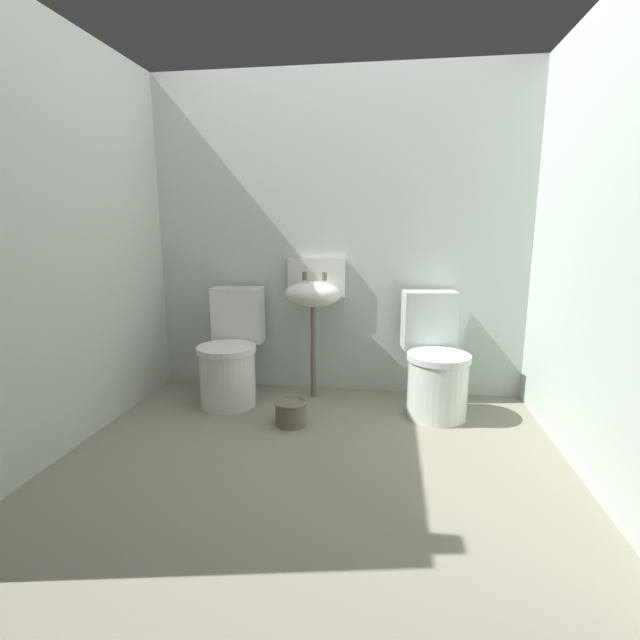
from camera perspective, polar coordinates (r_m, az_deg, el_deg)
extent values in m
cube|color=gray|center=(2.64, -0.91, -17.22)|extent=(3.08, 2.62, 0.08)
cube|color=#B4BEB6|center=(3.46, 2.14, 10.08)|extent=(3.08, 0.10, 2.28)
cube|color=#B8C0B3|center=(2.96, -28.53, 8.48)|extent=(0.10, 2.42, 2.28)
cube|color=#B0BEB5|center=(2.59, 31.71, 7.93)|extent=(0.10, 2.42, 2.28)
cylinder|color=silver|center=(3.31, -11.13, -6.98)|extent=(0.39, 0.39, 0.38)
cylinder|color=silver|center=(3.25, -11.28, -3.46)|extent=(0.41, 0.41, 0.04)
cube|color=silver|center=(3.49, -9.89, 0.65)|extent=(0.37, 0.19, 0.40)
cylinder|color=silver|center=(3.15, 14.03, -8.07)|extent=(0.43, 0.43, 0.38)
cylinder|color=silver|center=(3.09, 14.21, -4.39)|extent=(0.46, 0.46, 0.04)
cube|color=silver|center=(3.33, 13.09, 0.00)|extent=(0.38, 0.23, 0.40)
cylinder|color=#665B50|center=(3.37, -0.82, -3.95)|extent=(0.04, 0.04, 0.66)
ellipsoid|color=silver|center=(3.28, -0.84, 3.15)|extent=(0.40, 0.32, 0.18)
cube|color=silver|center=(3.43, -0.40, 5.20)|extent=(0.42, 0.04, 0.28)
cylinder|color=#665B50|center=(3.33, -1.87, 5.36)|extent=(0.04, 0.04, 0.06)
cylinder|color=#665B50|center=(3.31, 0.52, 5.32)|extent=(0.04, 0.04, 0.06)
cylinder|color=#665B50|center=(2.99, -3.59, -11.23)|extent=(0.19, 0.19, 0.15)
torus|color=#6B5F51|center=(2.96, -3.61, -9.92)|extent=(0.21, 0.21, 0.02)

